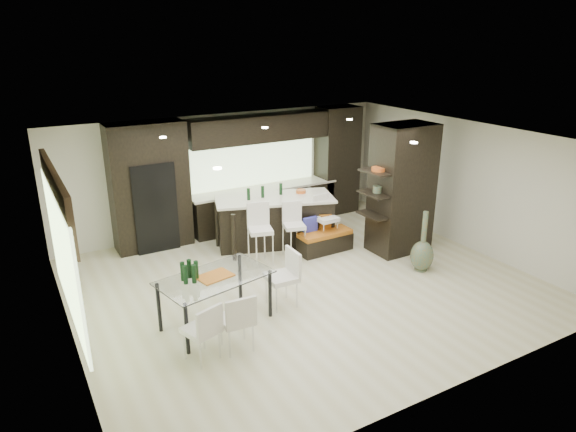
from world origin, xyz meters
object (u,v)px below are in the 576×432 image
floor_vase (423,241)px  stool_mid (294,235)px  stool_right (326,228)px  chair_end (282,281)px  dining_table (216,300)px  chair_far (201,334)px  bench (325,241)px  kitchen_island (275,220)px  chair_near (237,323)px  stool_left (261,241)px

floor_vase → stool_mid: bearing=135.4°
stool_mid → floor_vase: (1.83, -1.81, 0.14)m
stool_right → chair_end: stool_right is taller
dining_table → chair_far: (-0.54, -0.79, -0.00)m
dining_table → bench: bearing=14.3°
kitchen_island → stool_mid: (0.00, -0.85, -0.07)m
chair_near → stool_mid: bearing=49.0°
bench → dining_table: size_ratio=0.69×
chair_near → chair_end: bearing=37.1°
bench → chair_end: size_ratio=1.30×
bench → chair_near: bearing=-144.2°
dining_table → chair_far: dining_table is taller
bench → chair_end: (-1.91, -1.56, 0.23)m
stool_mid → chair_near: bearing=-118.7°
stool_mid → bench: 0.75m
bench → floor_vase: 2.08m
floor_vase → chair_end: (-3.05, 0.14, -0.16)m
stool_mid → bench: stool_mid is taller
chair_near → chair_end: (1.18, 0.79, 0.03)m
kitchen_island → bench: bearing=-35.6°
floor_vase → chair_near: bearing=-171.3°
stool_left → stool_mid: size_ratio=1.09×
chair_far → stool_left: bearing=29.7°
kitchen_island → chair_end: bearing=-97.5°
stool_mid → bench: (0.70, -0.11, -0.24)m
bench → stool_left: bearing=175.3°
stool_right → chair_end: 2.59m
stool_left → chair_near: size_ratio=1.19×
dining_table → chair_far: 0.95m
kitchen_island → stool_left: (-0.78, -0.87, -0.02)m
stool_mid → bench: size_ratio=0.79×
stool_right → chair_end: (-1.99, -1.66, -0.03)m
chair_far → stool_mid: bearing=21.1°
bench → floor_vase: size_ratio=0.97×
chair_near → bench: bearing=40.5°
chair_near → chair_far: (-0.54, 0.01, -0.01)m
kitchen_island → stool_right: (0.78, -0.86, -0.05)m
stool_right → floor_vase: floor_vase is taller
stool_left → stool_right: bearing=15.6°
kitchen_island → dining_table: kitchen_island is taller
chair_end → stool_left: bearing=-13.3°
dining_table → chair_end: bearing=-12.5°
stool_left → chair_near: stool_left is taller
kitchen_island → chair_far: kitchen_island is taller
stool_left → floor_vase: size_ratio=0.83×
stool_left → chair_end: 1.70m
floor_vase → stool_right: bearing=120.3°
bench → dining_table: dining_table is taller
kitchen_island → floor_vase: bearing=-37.2°
kitchen_island → chair_near: size_ratio=2.99×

